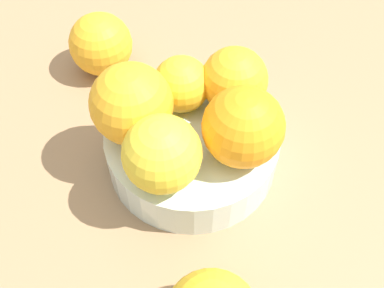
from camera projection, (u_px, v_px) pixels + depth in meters
The scene contains 8 objects.
ground_plane at pixel (192, 164), 55.80cm from camera, with size 110.00×110.00×2.00cm, color #997551.
fruit_bowl at pixel (192, 147), 53.01cm from camera, with size 19.44×19.44×5.19cm.
orange_in_bowl_0 at pixel (162, 154), 44.31cm from camera, with size 7.83×7.83×7.83cm, color yellow.
orange_in_bowl_1 at pixel (181, 84), 50.85cm from camera, with size 6.34×6.34×6.34cm, color yellow.
orange_in_bowl_2 at pixel (243, 127), 45.94cm from camera, with size 8.37×8.37×8.37cm, color orange.
orange_in_bowl_3 at pixel (234, 80), 50.51cm from camera, with size 7.36×7.36×7.36cm, color #F9A823.
orange_in_bowl_4 at pixel (131, 104), 47.54cm from camera, with size 8.70×8.70×8.70cm, color #F9A823.
orange_loose_0 at pixel (101, 44), 60.98cm from camera, with size 8.32×8.32×8.32cm, color #F9A823.
Camera 1 is at (-12.67, -28.70, 45.20)cm, focal length 43.47 mm.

